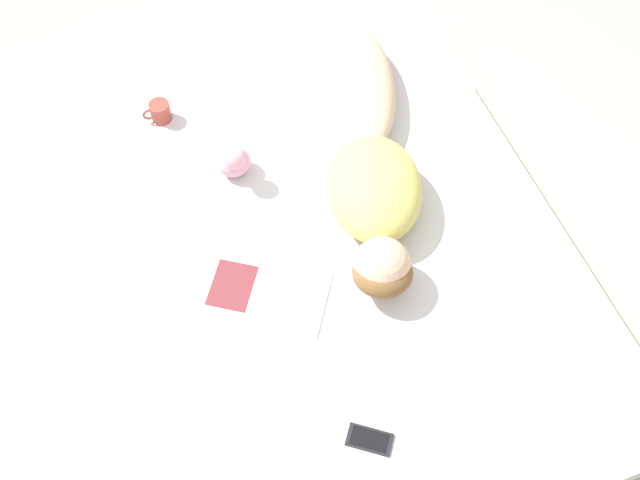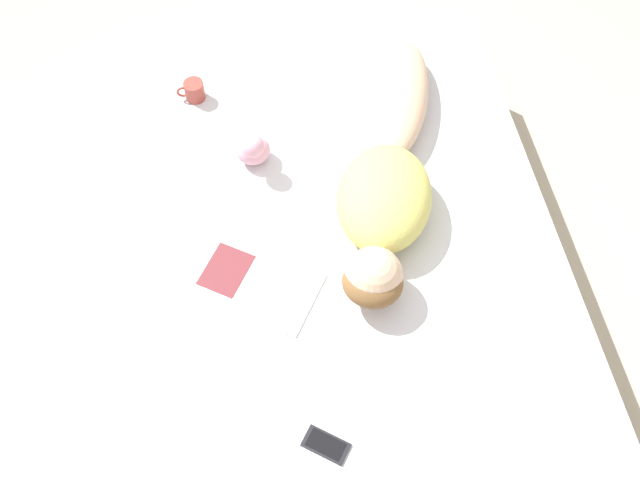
{
  "view_description": "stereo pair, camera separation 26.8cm",
  "coord_description": "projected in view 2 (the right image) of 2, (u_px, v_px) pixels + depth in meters",
  "views": [
    {
      "loc": [
        0.5,
        1.31,
        2.86
      ],
      "look_at": [
        0.0,
        -0.0,
        0.52
      ],
      "focal_mm": 42.0,
      "sensor_mm": 36.0,
      "label": 1
    },
    {
      "loc": [
        0.24,
        1.38,
        2.86
      ],
      "look_at": [
        0.0,
        -0.0,
        0.52
      ],
      "focal_mm": 42.0,
      "sensor_mm": 36.0,
      "label": 2
    }
  ],
  "objects": [
    {
      "name": "ground_plane",
      "position": [
        321.0,
        304.0,
        3.17
      ],
      "size": [
        12.0,
        12.0,
        0.0
      ],
      "primitive_type": "plane",
      "color": "#B7A88E"
    },
    {
      "name": "bed",
      "position": [
        321.0,
        278.0,
        2.97
      ],
      "size": [
        1.83,
        2.3,
        0.47
      ],
      "color": "beige",
      "rests_on": "ground_plane"
    },
    {
      "name": "person",
      "position": [
        387.0,
        178.0,
        2.81
      ],
      "size": [
        0.63,
        1.3,
        0.21
      ],
      "rotation": [
        0.0,
        0.0,
        -0.32
      ],
      "color": "#DBB28E",
      "rests_on": "bed"
    },
    {
      "name": "open_magazine",
      "position": [
        253.0,
        281.0,
        2.69
      ],
      "size": [
        0.53,
        0.48,
        0.01
      ],
      "rotation": [
        0.0,
        0.0,
        -0.59
      ],
      "color": "white",
      "rests_on": "bed"
    },
    {
      "name": "coffee_mug",
      "position": [
        194.0,
        90.0,
        3.11
      ],
      "size": [
        0.12,
        0.08,
        0.09
      ],
      "color": "#993D33",
      "rests_on": "bed"
    },
    {
      "name": "cell_phone",
      "position": [
        326.0,
        445.0,
        2.39
      ],
      "size": [
        0.16,
        0.15,
        0.01
      ],
      "rotation": [
        0.0,
        0.0,
        0.94
      ],
      "color": "black",
      "rests_on": "bed"
    },
    {
      "name": "plush_toy",
      "position": [
        253.0,
        149.0,
        2.9
      ],
      "size": [
        0.13,
        0.15,
        0.18
      ],
      "color": "#DB9EB2",
      "rests_on": "bed"
    }
  ]
}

